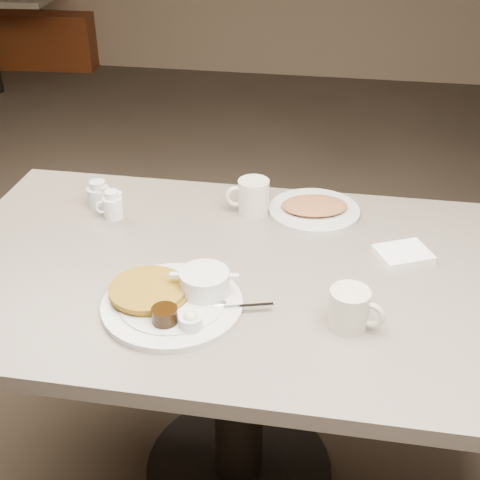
% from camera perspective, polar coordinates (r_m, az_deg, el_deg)
% --- Properties ---
extents(diner_table, '(1.50, 0.90, 0.75)m').
position_cam_1_polar(diner_table, '(1.69, -0.12, -7.30)').
color(diner_table, slate).
rests_on(diner_table, ground).
extents(main_plate, '(0.40, 0.36, 0.07)m').
position_cam_1_polar(main_plate, '(1.47, -5.72, -4.99)').
color(main_plate, silver).
rests_on(main_plate, diner_table).
extents(coffee_mug_near, '(0.13, 0.11, 0.09)m').
position_cam_1_polar(coffee_mug_near, '(1.40, 9.68, -5.95)').
color(coffee_mug_near, beige).
rests_on(coffee_mug_near, diner_table).
extents(napkin, '(0.16, 0.15, 0.02)m').
position_cam_1_polar(napkin, '(1.68, 14.15, -1.20)').
color(napkin, white).
rests_on(napkin, diner_table).
extents(coffee_mug_far, '(0.13, 0.10, 0.10)m').
position_cam_1_polar(coffee_mug_far, '(1.81, 1.10, 3.82)').
color(coffee_mug_far, beige).
rests_on(coffee_mug_far, diner_table).
extents(creamer_left, '(0.08, 0.06, 0.08)m').
position_cam_1_polar(creamer_left, '(1.83, -11.14, 3.00)').
color(creamer_left, white).
rests_on(creamer_left, diner_table).
extents(creamer_right, '(0.08, 0.07, 0.08)m').
position_cam_1_polar(creamer_right, '(1.89, -12.34, 3.87)').
color(creamer_right, beige).
rests_on(creamer_right, diner_table).
extents(hash_plate, '(0.30, 0.30, 0.04)m').
position_cam_1_polar(hash_plate, '(1.83, 6.54, 2.71)').
color(hash_plate, '#BAB9B6').
rests_on(hash_plate, diner_table).
extents(booth_back_left, '(1.33, 1.52, 1.12)m').
position_cam_1_polar(booth_back_left, '(6.03, -18.60, 18.20)').
color(booth_back_left, maroon).
rests_on(booth_back_left, ground).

